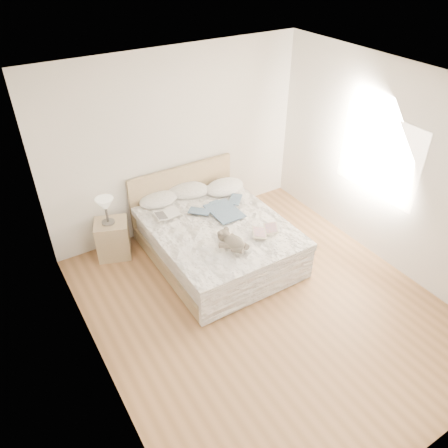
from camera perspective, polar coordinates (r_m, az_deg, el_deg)
The scene contains 16 objects.
floor at distance 5.62m, azimuth 5.25°, elevation -10.62°, with size 4.00×4.50×0.00m, color brown.
ceiling at distance 4.16m, azimuth 7.29°, elevation 16.44°, with size 4.00×4.50×0.00m, color white.
wall_back at distance 6.44m, azimuth -6.13°, elevation 10.44°, with size 4.00×0.02×2.70m, color silver.
wall_left at distance 4.08m, azimuth -17.18°, elevation -7.48°, with size 0.02×4.50×2.70m, color silver.
wall_right at distance 6.05m, azimuth 21.55°, elevation 6.38°, with size 0.02×4.50×2.70m, color silver.
window at distance 6.15m, azimuth 19.57°, elevation 8.38°, with size 0.02×1.30×1.10m, color white.
bed at distance 6.16m, azimuth -1.12°, elevation -1.90°, with size 1.72×2.14×1.00m.
nightstand at distance 6.40m, azimuth -14.29°, elevation -1.88°, with size 0.45×0.40×0.56m, color tan.
table_lamp at distance 6.09m, azimuth -15.26°, elevation 2.32°, with size 0.30×0.30×0.39m.
pillow_left at distance 6.46m, azimuth -8.57°, elevation 3.18°, with size 0.58×0.41×0.17m, color silver.
pillow_middle at distance 6.65m, azimuth -4.82°, elevation 4.43°, with size 0.66×0.46×0.20m, color silver.
pillow_right at distance 6.70m, azimuth 0.08°, elevation 4.85°, with size 0.64×0.45×0.19m, color white.
blouse at distance 6.15m, azimuth 0.04°, elevation 1.71°, with size 0.60×0.64×0.02m, color #3B536D, non-canonical shape.
photo_book at distance 6.13m, azimuth -7.46°, elevation 1.23°, with size 0.35×0.24×0.03m, color white.
childrens_book at distance 5.78m, azimuth 5.41°, elevation -0.90°, with size 0.38×0.26×0.02m, color beige.
teddy_bear at distance 5.45m, azimuth 1.34°, elevation -3.04°, with size 0.27×0.38×0.20m, color #696052, non-canonical shape.
Camera 1 is at (-2.49, -3.07, 4.00)m, focal length 35.00 mm.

